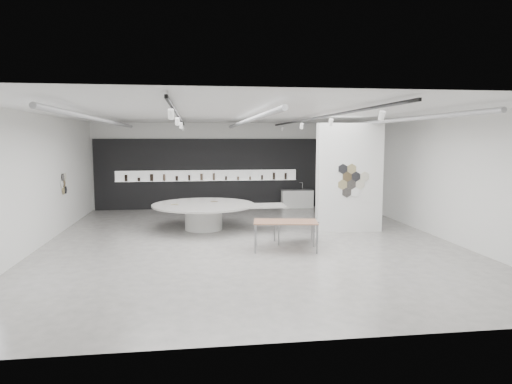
{
  "coord_description": "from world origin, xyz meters",
  "views": [
    {
      "loc": [
        -1.61,
        -13.48,
        3.06
      ],
      "look_at": [
        0.4,
        1.2,
        1.36
      ],
      "focal_mm": 32.0,
      "sensor_mm": 36.0,
      "label": 1
    }
  ],
  "objects": [
    {
      "name": "sample_table_stone",
      "position": [
        1.39,
        -0.37,
        0.59
      ],
      "size": [
        1.28,
        0.68,
        0.64
      ],
      "rotation": [
        0.0,
        0.0,
        0.05
      ],
      "color": "slate",
      "rests_on": "ground"
    },
    {
      "name": "partition_column",
      "position": [
        3.5,
        1.0,
        1.8
      ],
      "size": [
        2.2,
        0.38,
        3.6
      ],
      "color": "white",
      "rests_on": "ground"
    },
    {
      "name": "kitchen_counter",
      "position": [
        3.02,
        6.55,
        0.41
      ],
      "size": [
        1.46,
        0.61,
        1.13
      ],
      "rotation": [
        0.0,
        0.0,
        -0.04
      ],
      "color": "white",
      "rests_on": "ground"
    },
    {
      "name": "display_island",
      "position": [
        -1.23,
        1.98,
        0.58
      ],
      "size": [
        4.47,
        3.5,
        0.89
      ],
      "rotation": [
        0.0,
        0.0,
        -0.0
      ],
      "color": "white",
      "rests_on": "ground"
    },
    {
      "name": "room",
      "position": [
        -0.09,
        -0.0,
        2.07
      ],
      "size": [
        12.02,
        14.02,
        3.82
      ],
      "color": "#9F9B96",
      "rests_on": "ground"
    },
    {
      "name": "sample_table_wood",
      "position": [
        0.89,
        -1.27,
        0.76
      ],
      "size": [
        1.86,
        1.14,
        0.82
      ],
      "rotation": [
        0.0,
        0.0,
        -0.16
      ],
      "color": "#92634B",
      "rests_on": "ground"
    },
    {
      "name": "back_wall_display",
      "position": [
        -0.08,
        6.93,
        1.54
      ],
      "size": [
        11.8,
        0.27,
        3.1
      ],
      "color": "black",
      "rests_on": "ground"
    }
  ]
}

